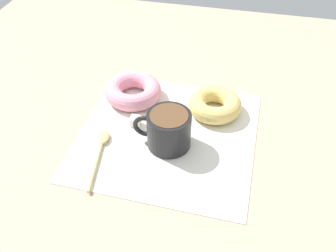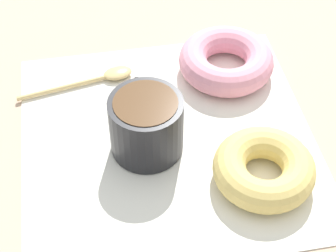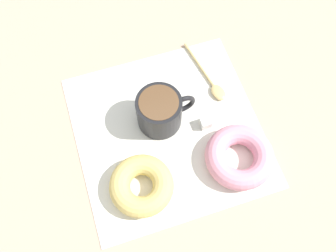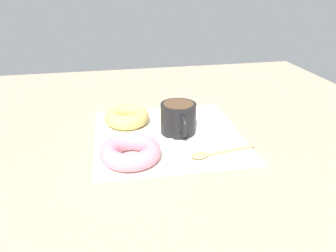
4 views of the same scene
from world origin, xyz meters
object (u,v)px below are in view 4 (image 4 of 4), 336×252
Objects in this scene: coffee_cup at (177,118)px; sugar_cube at (169,145)px; spoon at (210,154)px; donut_far at (127,117)px; donut_near_cup at (131,152)px.

sugar_cube is at bearing 66.23° from coffee_cup.
sugar_cube is at bearing -30.34° from spoon.
donut_far reaches higher than spoon.
spoon is (-14.95, 18.80, -1.35)cm from donut_far.
sugar_cube is (-8.19, -2.89, -0.83)cm from donut_near_cup.
spoon is 7.83× the size of sugar_cube.
donut_near_cup reaches higher than sugar_cube.
donut_near_cup and donut_far have the same top height.
donut_near_cup is 6.38× the size of sugar_cube.
donut_far is at bearing -33.41° from coffee_cup.
coffee_cup is at bearing -113.77° from sugar_cube.
coffee_cup is 1.00× the size of donut_far.
sugar_cube is at bearing 117.44° from donut_far.
donut_near_cup reaches higher than spoon.
donut_far is 24.06cm from spoon.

